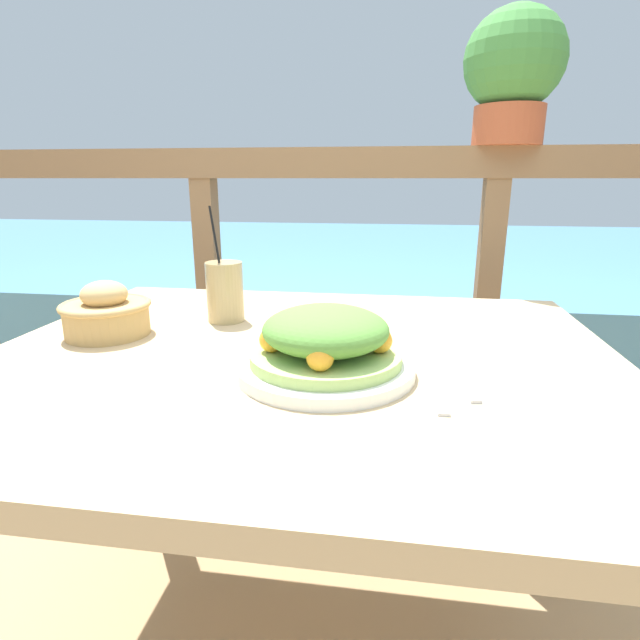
{
  "coord_description": "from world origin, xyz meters",
  "views": [
    {
      "loc": [
        0.16,
        -0.84,
        1.05
      ],
      "look_at": [
        0.04,
        0.0,
        0.81
      ],
      "focal_mm": 28.0,
      "sensor_mm": 36.0,
      "label": 1
    }
  ],
  "objects_px": {
    "drink_glass": "(225,292)",
    "potted_plant": "(513,71)",
    "salad_plate": "(326,346)",
    "bread_basket": "(106,313)"
  },
  "relations": [
    {
      "from": "drink_glass",
      "to": "potted_plant",
      "type": "distance_m",
      "value": 1.03
    },
    {
      "from": "drink_glass",
      "to": "potted_plant",
      "type": "xyz_separation_m",
      "value": [
        0.67,
        0.57,
        0.52
      ]
    },
    {
      "from": "salad_plate",
      "to": "drink_glass",
      "type": "distance_m",
      "value": 0.38
    },
    {
      "from": "bread_basket",
      "to": "potted_plant",
      "type": "height_order",
      "value": "potted_plant"
    },
    {
      "from": "drink_glass",
      "to": "bread_basket",
      "type": "bearing_deg",
      "value": -146.2
    },
    {
      "from": "drink_glass",
      "to": "bread_basket",
      "type": "height_order",
      "value": "drink_glass"
    },
    {
      "from": "bread_basket",
      "to": "potted_plant",
      "type": "relative_size",
      "value": 0.48
    },
    {
      "from": "bread_basket",
      "to": "salad_plate",
      "type": "bearing_deg",
      "value": -16.79
    },
    {
      "from": "salad_plate",
      "to": "potted_plant",
      "type": "height_order",
      "value": "potted_plant"
    },
    {
      "from": "salad_plate",
      "to": "potted_plant",
      "type": "xyz_separation_m",
      "value": [
        0.41,
        0.85,
        0.54
      ]
    }
  ]
}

